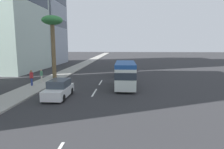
{
  "coord_description": "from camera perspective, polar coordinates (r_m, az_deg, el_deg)",
  "views": [
    {
      "loc": [
        -3.26,
        -2.98,
        4.81
      ],
      "look_at": [
        18.7,
        -1.64,
        1.46
      ],
      "focal_mm": 31.3,
      "sensor_mm": 36.0,
      "label": 1
    }
  ],
  "objects": [
    {
      "name": "ground_plane",
      "position": [
        35.21,
        -1.39,
        0.8
      ],
      "size": [
        198.0,
        198.0,
        0.0
      ],
      "primitive_type": "plane",
      "color": "#2D2D30"
    },
    {
      "name": "sidewalk_right",
      "position": [
        36.49,
        -12.53,
        0.99
      ],
      "size": [
        162.0,
        2.97,
        0.15
      ],
      "primitive_type": "cube",
      "color": "#9E9B93",
      "rests_on": "ground_plane"
    },
    {
      "name": "lane_stripe_mid",
      "position": [
        20.01,
        -5.19,
        -5.28
      ],
      "size": [
        3.2,
        0.16,
        0.01
      ],
      "primitive_type": "cube",
      "color": "silver",
      "rests_on": "ground_plane"
    },
    {
      "name": "lane_stripe_far",
      "position": [
        25.25,
        -3.34,
        -2.33
      ],
      "size": [
        3.2,
        0.16,
        0.01
      ],
      "primitive_type": "cube",
      "color": "silver",
      "rests_on": "ground_plane"
    },
    {
      "name": "minibus_lead",
      "position": [
        21.99,
        3.89,
        0.18
      ],
      "size": [
        6.27,
        2.3,
        2.87
      ],
      "color": "silver",
      "rests_on": "ground_plane"
    },
    {
      "name": "car_second",
      "position": [
        18.64,
        -15.24,
        -4.17
      ],
      "size": [
        4.24,
        1.83,
        1.64
      ],
      "rotation": [
        0.0,
        0.0,
        3.14
      ],
      "color": "white",
      "rests_on": "ground_plane"
    },
    {
      "name": "car_third",
      "position": [
        36.67,
        3.57,
        2.26
      ],
      "size": [
        4.46,
        1.95,
        1.55
      ],
      "color": "white",
      "rests_on": "ground_plane"
    },
    {
      "name": "car_fourth",
      "position": [
        30.28,
        3.18,
        0.9
      ],
      "size": [
        4.36,
        1.94,
        1.53
      ],
      "color": "#1E478C",
      "rests_on": "ground_plane"
    },
    {
      "name": "pedestrian_mid_block",
      "position": [
        26.44,
        -19.9,
        -0.13
      ],
      "size": [
        0.33,
        0.38,
        1.58
      ],
      "rotation": [
        0.0,
        0.0,
        1.97
      ],
      "color": "beige",
      "rests_on": "sidewalk_right"
    },
    {
      "name": "pedestrian_by_tree",
      "position": [
        24.26,
        -22.47,
        -0.7
      ],
      "size": [
        0.3,
        0.34,
        1.79
      ],
      "rotation": [
        0.0,
        0.0,
        1.46
      ],
      "color": "navy",
      "rests_on": "sidewalk_right"
    },
    {
      "name": "palm_tree",
      "position": [
        28.58,
        -17.02,
        13.37
      ],
      "size": [
        2.8,
        2.8,
        8.62
      ],
      "color": "brown",
      "rests_on": "sidewalk_right"
    }
  ]
}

